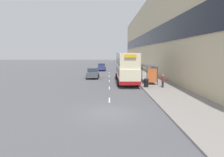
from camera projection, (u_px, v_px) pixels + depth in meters
name	position (u px, v px, depth m)	size (l,w,h in m)	color
ground_plane	(109.00, 113.00, 14.50)	(220.00, 220.00, 0.00)	#515156
pavement	(134.00, 69.00, 52.76)	(5.00, 93.00, 0.14)	gray
terrace_facade	(150.00, 37.00, 51.74)	(3.10, 93.00, 16.84)	#C6B793
lane_mark_0	(109.00, 100.00, 18.42)	(0.12, 2.00, 0.01)	silver
lane_mark_1	(109.00, 88.00, 24.65)	(0.12, 2.00, 0.01)	silver
lane_mark_2	(109.00, 81.00, 30.89)	(0.12, 2.00, 0.01)	silver
lane_mark_3	(109.00, 76.00, 37.12)	(0.12, 2.00, 0.01)	silver
lane_mark_4	(109.00, 73.00, 43.36)	(0.12, 2.00, 0.01)	silver
bus_shelter	(151.00, 71.00, 27.52)	(1.60, 4.20, 2.48)	#4C4C51
double_decker_bus_near	(126.00, 67.00, 28.93)	(2.85, 11.14, 4.30)	beige
car_0	(93.00, 73.00, 33.97)	(2.08, 4.09, 1.76)	#4C5156
car_1	(102.00, 67.00, 48.63)	(1.99, 4.57, 1.76)	navy
pedestrian_at_shelter	(163.00, 81.00, 24.17)	(0.31, 0.31, 1.57)	#23232D
pedestrian_1	(149.00, 74.00, 32.33)	(0.33, 0.33, 1.65)	#23232D
litter_bin	(146.00, 83.00, 24.49)	(0.55, 0.55, 1.05)	black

